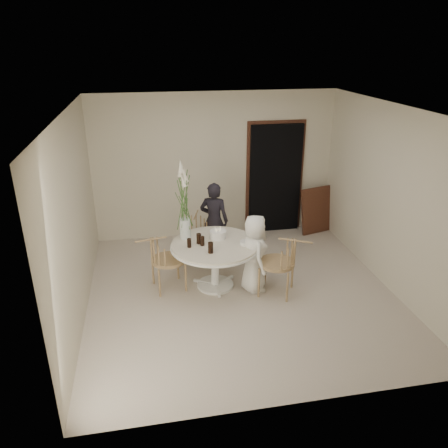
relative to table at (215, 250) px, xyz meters
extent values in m
plane|color=beige|center=(0.35, -0.25, -0.62)|extent=(4.50, 4.50, 0.00)
plane|color=silver|center=(0.35, -0.25, 2.08)|extent=(4.50, 4.50, 0.00)
plane|color=beige|center=(0.35, 2.00, 0.73)|extent=(4.50, 0.00, 4.50)
plane|color=beige|center=(0.35, -2.50, 0.73)|extent=(4.50, 0.00, 4.50)
plane|color=beige|center=(-1.90, -0.25, 0.73)|extent=(0.00, 4.50, 4.50)
plane|color=beige|center=(2.60, -0.25, 0.73)|extent=(0.00, 4.50, 4.50)
cube|color=black|center=(1.50, 1.94, 0.43)|extent=(1.00, 0.10, 2.10)
cube|color=brown|center=(1.50, 1.98, 0.49)|extent=(1.12, 0.03, 2.22)
cylinder|color=white|center=(0.00, 0.00, -0.60)|extent=(0.56, 0.56, 0.04)
cylinder|color=white|center=(0.00, 0.00, -0.27)|extent=(0.12, 0.12, 0.65)
cylinder|color=white|center=(0.00, 0.00, 0.07)|extent=(1.33, 1.33, 0.03)
cylinder|color=silver|center=(0.00, 0.00, 0.09)|extent=(1.30, 1.30, 0.04)
cube|color=brown|center=(2.30, 1.70, -0.17)|extent=(0.70, 0.37, 0.89)
cylinder|color=tan|center=(-0.43, 0.76, -0.41)|extent=(0.03, 0.03, 0.41)
cylinder|color=tan|center=(-0.08, 0.66, -0.41)|extent=(0.03, 0.03, 0.41)
cylinder|color=tan|center=(-0.33, 1.11, -0.41)|extent=(0.03, 0.03, 0.41)
cylinder|color=tan|center=(0.02, 1.01, -0.41)|extent=(0.03, 0.03, 0.41)
cylinder|color=tan|center=(-0.20, 0.89, -0.19)|extent=(0.45, 0.45, 0.05)
cylinder|color=tan|center=(0.78, -0.06, -0.38)|extent=(0.03, 0.03, 0.47)
cylinder|color=tan|center=(0.58, -0.43, -0.38)|extent=(0.03, 0.03, 0.47)
cylinder|color=tan|center=(1.15, -0.26, -0.38)|extent=(0.03, 0.03, 0.47)
cylinder|color=tan|center=(0.95, -0.63, -0.38)|extent=(0.03, 0.03, 0.47)
cylinder|color=tan|center=(0.86, -0.34, -0.12)|extent=(0.53, 0.53, 0.05)
cylinder|color=tan|center=(-0.46, -0.07, -0.39)|extent=(0.03, 0.03, 0.45)
cylinder|color=tan|center=(-0.54, 0.32, -0.39)|extent=(0.03, 0.03, 0.45)
cylinder|color=tan|center=(-0.86, -0.15, -0.39)|extent=(0.03, 0.03, 0.45)
cylinder|color=tan|center=(-0.94, 0.24, -0.39)|extent=(0.03, 0.03, 0.45)
cylinder|color=tan|center=(-0.70, 0.09, -0.14)|extent=(0.50, 0.50, 0.05)
imported|color=black|center=(0.15, 1.00, 0.06)|extent=(0.58, 0.49, 1.35)
imported|color=white|center=(0.56, -0.19, -0.01)|extent=(0.41, 0.60, 1.20)
cylinder|color=white|center=(0.08, 0.18, 0.17)|extent=(0.25, 0.25, 0.12)
cylinder|color=beige|center=(0.08, 0.18, 0.26)|extent=(0.01, 0.01, 0.05)
cylinder|color=beige|center=(0.12, 0.21, 0.26)|extent=(0.01, 0.01, 0.05)
cylinder|color=beige|center=(0.04, 0.20, 0.26)|extent=(0.01, 0.01, 0.05)
cylinder|color=beige|center=(0.10, 0.14, 0.26)|extent=(0.01, 0.01, 0.05)
cylinder|color=beige|center=(0.05, 0.15, 0.26)|extent=(0.01, 0.01, 0.05)
cylinder|color=black|center=(-0.19, -0.03, 0.18)|extent=(0.09, 0.09, 0.14)
cylinder|color=black|center=(-0.11, -0.29, 0.19)|extent=(0.09, 0.09, 0.16)
cylinder|color=black|center=(-0.39, -0.06, 0.18)|extent=(0.08, 0.08, 0.14)
cylinder|color=black|center=(-0.23, 0.05, 0.19)|extent=(0.09, 0.09, 0.15)
cylinder|color=white|center=(0.45, -0.11, 0.14)|extent=(0.24, 0.24, 0.05)
cylinder|color=white|center=(-0.41, 0.27, 0.27)|extent=(0.17, 0.17, 0.31)
cylinder|color=#406A2D|center=(-0.38, 0.27, 0.66)|extent=(0.01, 0.01, 0.78)
cone|color=#F0E7CE|center=(-0.38, 0.27, 1.05)|extent=(0.08, 0.08, 0.20)
cylinder|color=#406A2D|center=(-0.40, 0.30, 0.69)|extent=(0.01, 0.01, 0.84)
cone|color=#F0E7CE|center=(-0.40, 0.30, 1.11)|extent=(0.08, 0.08, 0.20)
cylinder|color=#406A2D|center=(-0.43, 0.29, 0.72)|extent=(0.01, 0.01, 0.91)
cone|color=#F0E7CE|center=(-0.43, 0.29, 1.18)|extent=(0.08, 0.08, 0.20)
cylinder|color=#406A2D|center=(-0.44, 0.26, 0.76)|extent=(0.01, 0.01, 0.98)
cone|color=#F0E7CE|center=(-0.44, 0.26, 1.25)|extent=(0.08, 0.08, 0.20)
cylinder|color=#406A2D|center=(-0.42, 0.24, 0.66)|extent=(0.01, 0.01, 0.78)
cone|color=#F0E7CE|center=(-0.42, 0.24, 1.05)|extent=(0.08, 0.08, 0.20)
cylinder|color=#406A2D|center=(-0.39, 0.24, 0.69)|extent=(0.01, 0.01, 0.84)
cone|color=#F0E7CE|center=(-0.39, 0.24, 1.11)|extent=(0.08, 0.08, 0.20)
camera|label=1|loc=(-0.95, -5.78, 2.91)|focal=35.00mm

